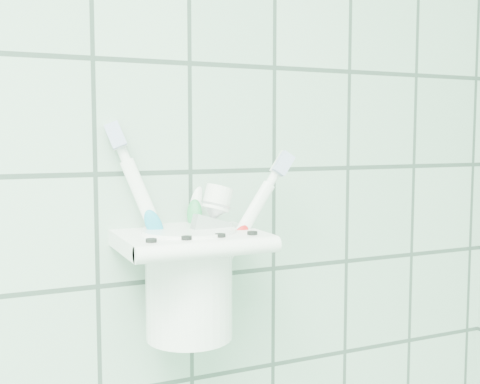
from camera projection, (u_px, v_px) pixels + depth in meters
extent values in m
cube|color=white|center=(178.00, 244.00, 0.61)|extent=(0.05, 0.02, 0.04)
cube|color=white|center=(190.00, 240.00, 0.58)|extent=(0.14, 0.10, 0.02)
cylinder|color=white|center=(210.00, 249.00, 0.53)|extent=(0.14, 0.02, 0.02)
cylinder|color=black|center=(151.00, 241.00, 0.53)|extent=(0.01, 0.01, 0.00)
cylinder|color=black|center=(187.00, 238.00, 0.54)|extent=(0.01, 0.01, 0.00)
cylinder|color=black|center=(220.00, 236.00, 0.55)|extent=(0.01, 0.01, 0.00)
cylinder|color=black|center=(252.00, 234.00, 0.57)|extent=(0.01, 0.01, 0.00)
cylinder|color=white|center=(189.00, 284.00, 0.59)|extent=(0.08, 0.08, 0.11)
cylinder|color=white|center=(189.00, 232.00, 0.58)|extent=(0.09, 0.09, 0.01)
cylinder|color=black|center=(189.00, 231.00, 0.58)|extent=(0.08, 0.08, 0.00)
cylinder|color=white|center=(198.00, 239.00, 0.58)|extent=(0.08, 0.06, 0.17)
cylinder|color=white|center=(197.00, 134.00, 0.57)|extent=(0.02, 0.02, 0.03)
cube|color=silver|center=(199.00, 118.00, 0.56)|extent=(0.02, 0.02, 0.03)
cube|color=white|center=(197.00, 118.00, 0.57)|extent=(0.02, 0.01, 0.03)
ellipsoid|color=teal|center=(200.00, 217.00, 0.57)|extent=(0.03, 0.02, 0.04)
cylinder|color=white|center=(193.00, 236.00, 0.59)|extent=(0.04, 0.07, 0.18)
cylinder|color=white|center=(192.00, 132.00, 0.58)|extent=(0.02, 0.02, 0.03)
cube|color=silver|center=(195.00, 116.00, 0.58)|extent=(0.02, 0.02, 0.03)
cube|color=white|center=(192.00, 116.00, 0.58)|extent=(0.02, 0.02, 0.03)
ellipsoid|color=green|center=(195.00, 214.00, 0.59)|extent=(0.02, 0.02, 0.03)
cylinder|color=white|center=(182.00, 245.00, 0.58)|extent=(0.11, 0.02, 0.15)
cylinder|color=white|center=(181.00, 147.00, 0.57)|extent=(0.02, 0.01, 0.02)
cube|color=silver|center=(183.00, 131.00, 0.56)|extent=(0.02, 0.01, 0.03)
cube|color=white|center=(181.00, 131.00, 0.57)|extent=(0.03, 0.01, 0.03)
ellipsoid|color=red|center=(184.00, 225.00, 0.57)|extent=(0.03, 0.01, 0.03)
cube|color=silver|center=(185.00, 274.00, 0.57)|extent=(0.07, 0.02, 0.12)
cube|color=silver|center=(186.00, 328.00, 0.58)|extent=(0.04, 0.01, 0.02)
cone|color=silver|center=(185.00, 210.00, 0.57)|extent=(0.04, 0.03, 0.03)
cylinder|color=white|center=(185.00, 195.00, 0.56)|extent=(0.03, 0.03, 0.03)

